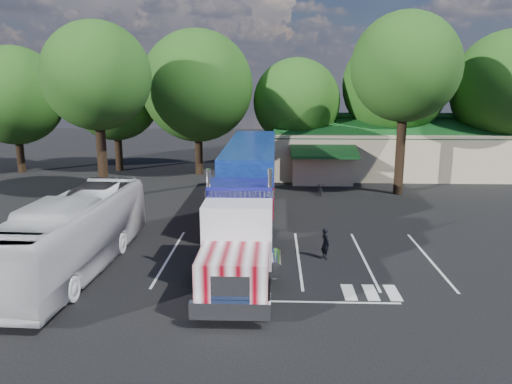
{
  "coord_description": "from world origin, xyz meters",
  "views": [
    {
      "loc": [
        1.96,
        -29.32,
        8.58
      ],
      "look_at": [
        0.89,
        -0.15,
        2.0
      ],
      "focal_mm": 35.0,
      "sensor_mm": 36.0,
      "label": 1
    }
  ],
  "objects_px": {
    "semi_truck": "(249,181)",
    "silver_sedan": "(389,171)",
    "woman": "(325,243)",
    "bicycle": "(320,189)",
    "tour_bus": "(73,234)"
  },
  "relations": [
    {
      "from": "woman",
      "to": "silver_sedan",
      "type": "height_order",
      "value": "woman"
    },
    {
      "from": "woman",
      "to": "bicycle",
      "type": "xyz_separation_m",
      "value": [
        1.0,
        14.0,
        -0.31
      ]
    },
    {
      "from": "bicycle",
      "to": "silver_sedan",
      "type": "bearing_deg",
      "value": 41.91
    },
    {
      "from": "woman",
      "to": "bicycle",
      "type": "distance_m",
      "value": 14.04
    },
    {
      "from": "bicycle",
      "to": "tour_bus",
      "type": "relative_size",
      "value": 0.14
    },
    {
      "from": "silver_sedan",
      "to": "semi_truck",
      "type": "bearing_deg",
      "value": 142.3
    },
    {
      "from": "woman",
      "to": "bicycle",
      "type": "bearing_deg",
      "value": -27.23
    },
    {
      "from": "bicycle",
      "to": "silver_sedan",
      "type": "xyz_separation_m",
      "value": [
        6.5,
        6.0,
        0.29
      ]
    },
    {
      "from": "woman",
      "to": "semi_truck",
      "type": "bearing_deg",
      "value": 13.74
    },
    {
      "from": "woman",
      "to": "tour_bus",
      "type": "height_order",
      "value": "tour_bus"
    },
    {
      "from": "semi_truck",
      "to": "tour_bus",
      "type": "distance_m",
      "value": 10.63
    },
    {
      "from": "tour_bus",
      "to": "silver_sedan",
      "type": "relative_size",
      "value": 2.7
    },
    {
      "from": "bicycle",
      "to": "woman",
      "type": "bearing_deg",
      "value": -94.88
    },
    {
      "from": "semi_truck",
      "to": "woman",
      "type": "relative_size",
      "value": 15.04
    },
    {
      "from": "semi_truck",
      "to": "silver_sedan",
      "type": "distance_m",
      "value": 18.75
    }
  ]
}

